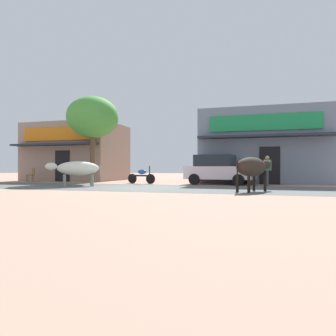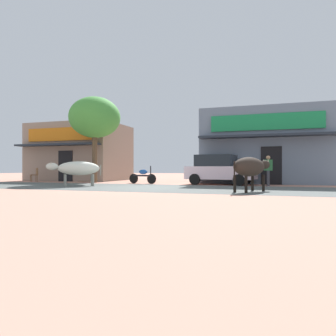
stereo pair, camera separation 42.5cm
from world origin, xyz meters
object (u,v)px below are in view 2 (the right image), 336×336
at_px(parked_hatchback_car, 219,169).
at_px(pedestrian_by_shop, 268,168).
at_px(parked_motorcycle, 143,176).
at_px(cafe_chair_near_tree, 35,174).
at_px(roadside_tree, 95,118).
at_px(cow_far_dark, 250,167).
at_px(cow_near_brown, 78,168).

bearing_deg(parked_hatchback_car, pedestrian_by_shop, -12.14).
xyz_separation_m(parked_motorcycle, cafe_chair_near_tree, (-7.87, 0.16, 0.05)).
xyz_separation_m(pedestrian_by_shop, cafe_chair_near_tree, (-14.86, 0.42, -0.39)).
bearing_deg(parked_motorcycle, cafe_chair_near_tree, 178.83).
xyz_separation_m(roadside_tree, cow_far_dark, (9.68, -4.77, -3.11)).
relative_size(parked_motorcycle, cow_near_brown, 0.77).
bearing_deg(parked_hatchback_car, parked_motorcycle, -176.28).
distance_m(parked_hatchback_car, cow_near_brown, 7.52).
distance_m(parked_motorcycle, cow_far_dark, 7.81).
height_order(cow_near_brown, pedestrian_by_shop, pedestrian_by_shop).
bearing_deg(roadside_tree, cafe_chair_near_tree, -179.37).
xyz_separation_m(cow_far_dark, pedestrian_by_shop, (0.66, 4.29, -0.04)).
relative_size(pedestrian_by_shop, cafe_chair_near_tree, 1.68).
bearing_deg(cow_near_brown, cafe_chair_near_tree, 147.85).
xyz_separation_m(parked_hatchback_car, cow_near_brown, (-6.51, -3.77, 0.05)).
xyz_separation_m(parked_hatchback_car, cafe_chair_near_tree, (-12.30, -0.13, -0.33)).
bearing_deg(cow_far_dark, pedestrian_by_shop, 81.24).
bearing_deg(roadside_tree, parked_hatchback_car, 0.57).
bearing_deg(pedestrian_by_shop, parked_motorcycle, 177.85).
bearing_deg(cow_near_brown, pedestrian_by_shop, 19.52).
relative_size(roadside_tree, parked_hatchback_car, 1.38).
height_order(parked_motorcycle, pedestrian_by_shop, pedestrian_by_shop).
xyz_separation_m(roadside_tree, cow_near_brown, (1.27, -3.69, -3.16)).
distance_m(parked_motorcycle, cow_near_brown, 4.07).
distance_m(cow_near_brown, pedestrian_by_shop, 9.62).
xyz_separation_m(parked_hatchback_car, parked_motorcycle, (-4.43, -0.29, -0.38)).
height_order(cow_far_dark, cafe_chair_near_tree, cow_far_dark).
bearing_deg(pedestrian_by_shop, cow_near_brown, -160.48).
relative_size(roadside_tree, cow_far_dark, 2.23).
relative_size(parked_motorcycle, pedestrian_by_shop, 1.16).
height_order(parked_motorcycle, cow_near_brown, cow_near_brown).
bearing_deg(pedestrian_by_shop, roadside_tree, 177.37).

